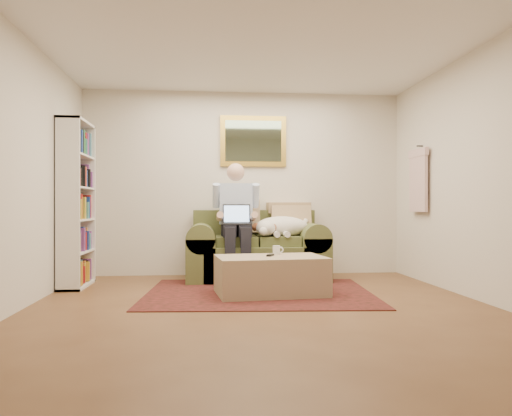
{
  "coord_description": "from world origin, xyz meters",
  "views": [
    {
      "loc": [
        -0.51,
        -4.6,
        0.97
      ],
      "look_at": [
        0.07,
        1.39,
        0.95
      ],
      "focal_mm": 35.0,
      "sensor_mm": 36.0,
      "label": 1
    }
  ],
  "objects": [
    {
      "name": "coffee_mug",
      "position": [
        0.27,
        1.04,
        0.47
      ],
      "size": [
        0.08,
        0.08,
        0.1
      ],
      "primitive_type": "cylinder",
      "color": "white",
      "rests_on": "ottoman"
    },
    {
      "name": "tv_remote",
      "position": [
        0.17,
        0.85,
        0.43
      ],
      "size": [
        0.11,
        0.16,
        0.02
      ],
      "primitive_type": "cube",
      "rotation": [
        0.0,
        0.0,
        -0.41
      ],
      "color": "black",
      "rests_on": "ottoman"
    },
    {
      "name": "sleeping_dog",
      "position": [
        0.46,
        1.91,
        0.7
      ],
      "size": [
        0.76,
        0.48,
        0.28
      ],
      "primitive_type": null,
      "color": "white",
      "rests_on": "sofa"
    },
    {
      "name": "seated_man",
      "position": [
        -0.15,
        1.83,
        0.77
      ],
      "size": [
        0.6,
        0.86,
        1.54
      ],
      "primitive_type": null,
      "color": "#8CA3D8",
      "rests_on": "sofa"
    },
    {
      "name": "sofa",
      "position": [
        0.13,
        2.0,
        0.32
      ],
      "size": [
        1.84,
        0.93,
        1.1
      ],
      "color": "#4A552D",
      "rests_on": "room_shell"
    },
    {
      "name": "rug",
      "position": [
        0.05,
        0.93,
        0.01
      ],
      "size": [
        2.62,
        2.16,
        0.01
      ],
      "primitive_type": "cube",
      "rotation": [
        0.0,
        0.0,
        -0.07
      ],
      "color": "black",
      "rests_on": "room_shell"
    },
    {
      "name": "bookshelf",
      "position": [
        -2.1,
        1.6,
        1.0
      ],
      "size": [
        0.28,
        0.8,
        2.0
      ],
      "primitive_type": null,
      "color": "white",
      "rests_on": "room_shell"
    },
    {
      "name": "ottoman",
      "position": [
        0.17,
        0.81,
        0.21
      ],
      "size": [
        1.23,
        0.86,
        0.42
      ],
      "primitive_type": "cube",
      "rotation": [
        0.0,
        0.0,
        0.11
      ],
      "color": "tan",
      "rests_on": "room_shell"
    },
    {
      "name": "wall_mirror",
      "position": [
        0.13,
        2.47,
        1.9
      ],
      "size": [
        0.94,
        0.04,
        0.72
      ],
      "color": "gold",
      "rests_on": "room_shell"
    },
    {
      "name": "hanging_shirt",
      "position": [
        2.19,
        1.6,
        1.35
      ],
      "size": [
        0.06,
        0.52,
        0.9
      ],
      "primitive_type": null,
      "color": "beige",
      "rests_on": "room_shell"
    },
    {
      "name": "room_shell",
      "position": [
        0.0,
        0.35,
        1.3
      ],
      "size": [
        4.51,
        5.0,
        2.61
      ],
      "color": "brown",
      "rests_on": "ground"
    },
    {
      "name": "laptop",
      "position": [
        -0.15,
        1.76,
        0.81
      ],
      "size": [
        0.36,
        0.28,
        0.26
      ],
      "color": "black",
      "rests_on": "seated_man"
    }
  ]
}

